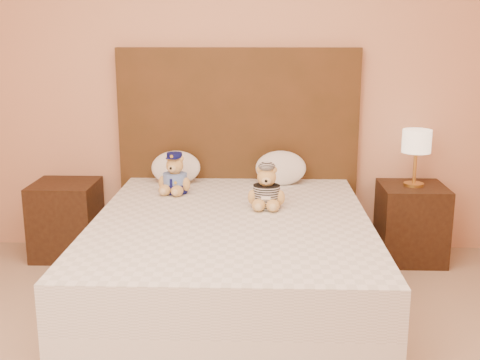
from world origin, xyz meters
name	(u,v)px	position (x,y,z in m)	size (l,w,h in m)	color
bed	(232,262)	(0.00, 1.20, 0.28)	(1.60, 2.00, 0.55)	white
headboard	(238,151)	(0.00, 2.21, 0.75)	(1.75, 0.08, 1.50)	#4E2F17
nightstand_left	(66,219)	(-1.25, 2.00, 0.28)	(0.45, 0.45, 0.55)	#332010
nightstand_right	(411,223)	(1.25, 2.00, 0.28)	(0.45, 0.45, 0.55)	#332010
lamp	(417,144)	(1.25, 2.00, 0.85)	(0.20, 0.20, 0.40)	gold
teddy_police	(175,173)	(-0.41, 1.74, 0.69)	(0.24, 0.23, 0.27)	tan
teddy_prisoner	(267,187)	(0.20, 1.41, 0.68)	(0.24, 0.23, 0.27)	tan
pillow_left	(176,166)	(-0.44, 2.03, 0.67)	(0.35, 0.23, 0.25)	white
pillow_right	(281,166)	(0.31, 2.03, 0.68)	(0.36, 0.23, 0.25)	white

